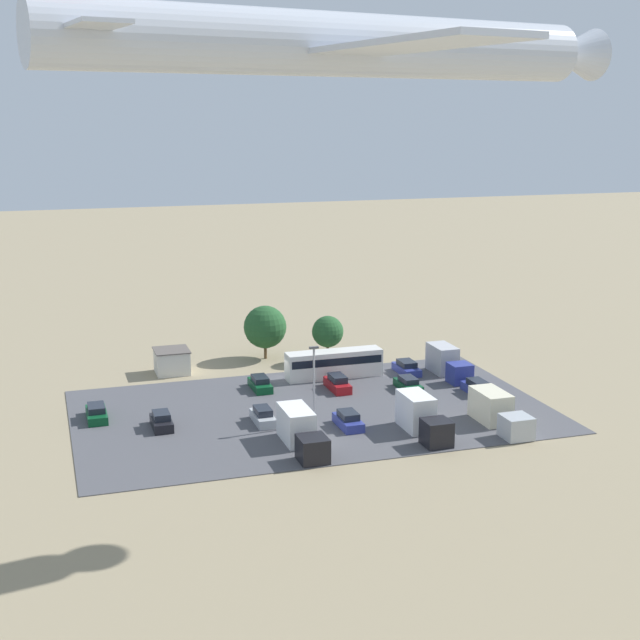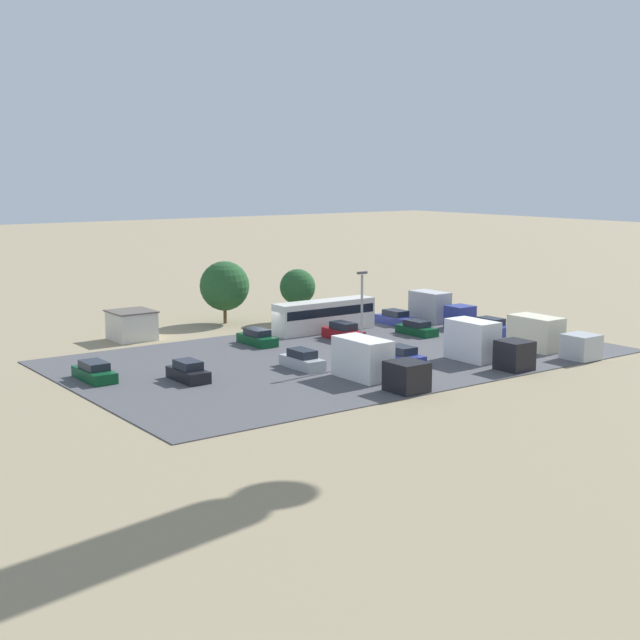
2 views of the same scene
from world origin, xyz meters
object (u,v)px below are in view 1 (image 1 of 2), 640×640
Objects in this scene: parked_car_0 at (477,388)px; parked_car_1 at (348,421)px; shed_building at (172,361)px; parked_car_8 at (407,368)px; airplane at (351,45)px; parked_car_4 at (263,416)px; parked_truck_1 at (498,412)px; parked_car_3 at (97,413)px; bus at (334,363)px; parked_truck_3 at (301,431)px; parked_car_6 at (260,384)px; parked_car_5 at (162,421)px; parked_truck_0 at (421,417)px; parked_car_2 at (408,384)px; parked_car_7 at (338,384)px; parked_truck_2 at (447,363)px.

parked_car_0 is 17.47m from parked_car_1.
shed_building is 27.19m from parked_car_8.
parked_car_1 is 38.35m from airplane.
parked_car_4 is 0.50× the size of parked_truck_1.
shed_building is 17.01m from parked_car_3.
bus is 16.51m from parked_car_0.
parked_truck_3 is (9.72, 19.60, -0.24)m from bus.
parked_truck_3 reaches higher than parked_car_6.
parked_car_6 is at bearing 77.52° from parked_car_4.
airplane reaches higher than parked_car_5.
parked_truck_1 is (-9.87, 19.98, -0.29)m from bus.
parked_truck_1 reaches higher than shed_building.
parked_truck_0 reaches higher than parked_car_6.
parked_car_0 is 33.63m from parked_car_5.
parked_car_5 reaches higher than parked_car_6.
parked_car_6 is (9.08, 1.86, -1.06)m from bus.
parked_car_0 is at bearing 158.17° from parked_car_6.
airplane reaches higher than parked_truck_0.
parked_truck_1 is (-3.63, 13.17, 0.80)m from parked_car_2.
parked_car_0 is 1.08× the size of parked_car_1.
parked_car_7 is at bearing 152.22° from airplane.
parked_car_3 is 1.15× the size of parked_car_5.
parked_car_0 is at bearing -179.45° from parked_car_5.
parked_car_4 is at bearing -21.34° from parked_car_3.
parked_car_4 is (17.66, 5.64, 0.06)m from parked_car_2.
parked_truck_0 is (-19.27, 27.33, 0.23)m from shed_building.
parked_car_5 is at bearing -16.43° from parked_truck_1.
parked_car_2 is 7.44m from parked_truck_2.
parked_truck_0 is (-2.04, 19.70, -0.12)m from bus.
parked_car_1 reaches higher than parked_car_3.
bus is 1.24× the size of parked_truck_3.
parked_car_7 reaches higher than parked_car_2.
parked_car_7 reaches higher than parked_car_1.
parked_car_4 is 0.96× the size of parked_car_6.
parked_truck_0 is (-23.02, 8.81, 0.90)m from parked_car_5.
parked_truck_1 is at bearing 73.59° from parked_car_0.
parked_truck_3 is (5.79, 3.53, 0.80)m from parked_car_1.
parked_car_5 is 34.51m from parked_truck_2.
parked_car_5 is 0.46× the size of parked_truck_3.
parked_car_2 is at bearing 148.40° from shed_building.
parked_truck_2 is (-2.75, -16.89, 0.08)m from parked_truck_1.
bus reaches higher than shed_building.
parked_car_4 is at bearing -19.47° from parked_truck_1.
airplane is (16.71, 27.72, 33.02)m from parked_car_2.
bus is at bearing -116.38° from parked_truck_3.
parked_truck_2 is (-10.58, -16.60, -0.09)m from parked_truck_0.
parked_car_6 is at bearing -3.28° from parked_truck_2.
parked_car_4 is 0.49× the size of parked_truck_3.
parked_car_0 is (-12.64, 10.56, -1.03)m from bus.
parked_car_8 is at bearing -134.44° from parked_truck_3.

